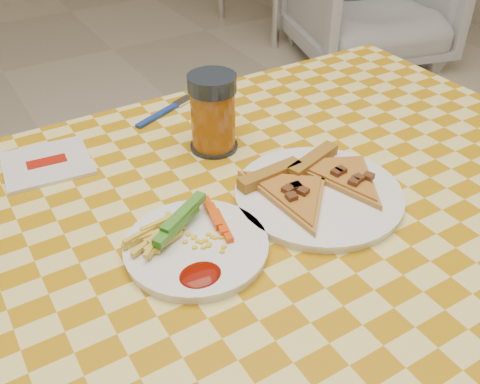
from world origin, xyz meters
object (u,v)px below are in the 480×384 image
table (252,251)px  plate_right (318,195)px  plate_left (196,248)px  drink_glass (213,114)px

table → plate_right: size_ratio=4.95×
plate_left → plate_right: same height
plate_left → plate_right: 0.22m
table → drink_glass: size_ratio=9.18×
plate_left → plate_right: (0.22, 0.01, 0.00)m
table → drink_glass: bearing=76.9°
table → plate_left: size_ratio=6.49×
plate_left → plate_right: size_ratio=0.76×
plate_left → plate_right: bearing=2.2°
plate_left → drink_glass: drink_glass is taller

